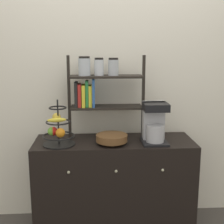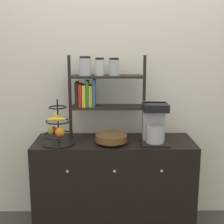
{
  "view_description": "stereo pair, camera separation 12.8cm",
  "coord_description": "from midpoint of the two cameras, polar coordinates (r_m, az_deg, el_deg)",
  "views": [
    {
      "loc": [
        -0.17,
        -2.31,
        1.59
      ],
      "look_at": [
        -0.02,
        0.24,
        1.05
      ],
      "focal_mm": 50.0,
      "sensor_mm": 36.0,
      "label": 1
    },
    {
      "loc": [
        -0.04,
        -2.31,
        1.59
      ],
      "look_at": [
        -0.02,
        0.24,
        1.05
      ],
      "focal_mm": 50.0,
      "sensor_mm": 36.0,
      "label": 2
    }
  ],
  "objects": [
    {
      "name": "wall_back",
      "position": [
        2.85,
        -1.27,
        6.04
      ],
      "size": [
        7.0,
        0.05,
        2.6
      ],
      "primitive_type": "cube",
      "color": "silver",
      "rests_on": "ground_plane"
    },
    {
      "name": "sideboard",
      "position": [
        2.81,
        -0.96,
        -13.1
      ],
      "size": [
        1.36,
        0.49,
        0.8
      ],
      "color": "black",
      "rests_on": "ground_plane"
    },
    {
      "name": "coffee_maker",
      "position": [
        2.6,
        6.37,
        -1.97
      ],
      "size": [
        0.21,
        0.24,
        0.34
      ],
      "color": "black",
      "rests_on": "sideboard"
    },
    {
      "name": "fruit_stand",
      "position": [
        2.57,
        -11.36,
        -3.3
      ],
      "size": [
        0.26,
        0.26,
        0.37
      ],
      "color": "black",
      "rests_on": "sideboard"
    },
    {
      "name": "wooden_bowl",
      "position": [
        2.57,
        -1.47,
        -4.86
      ],
      "size": [
        0.26,
        0.26,
        0.08
      ],
      "color": "brown",
      "rests_on": "sideboard"
    },
    {
      "name": "shelf_hutch",
      "position": [
        2.68,
        -4.2,
        4.73
      ],
      "size": [
        0.66,
        0.2,
        0.72
      ],
      "color": "black",
      "rests_on": "sideboard"
    }
  ]
}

